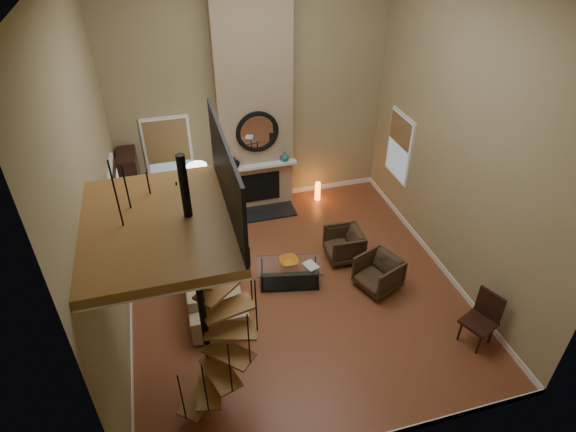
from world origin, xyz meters
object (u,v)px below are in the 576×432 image
object	(u,v)px
armchair_near	(347,244)
armchair_far	(381,271)
hutch	(133,191)
accent_lamp	(318,191)
sofa	(211,277)
floor_lamp	(198,178)
coffee_table	(289,271)
side_chair	(483,317)

from	to	relation	value
armchair_near	armchair_far	size ratio (longest dim) A/B	0.98
hutch	accent_lamp	distance (m)	4.22
hutch	armchair_near	distance (m)	4.64
armchair_far	sofa	bearing A→B (deg)	-123.62
sofa	accent_lamp	world-z (taller)	sofa
floor_lamp	accent_lamp	size ratio (longest dim) A/B	3.73
sofa	coffee_table	size ratio (longest dim) A/B	1.90
armchair_near	floor_lamp	size ratio (longest dim) A/B	0.42
coffee_table	accent_lamp	distance (m)	3.01
floor_lamp	hutch	bearing A→B (deg)	155.11
armchair_near	armchair_far	xyz separation A→B (m)	(0.31, -0.95, 0.00)
accent_lamp	floor_lamp	bearing A→B (deg)	-167.30
armchair_near	armchair_far	world-z (taller)	armchair_far
accent_lamp	hutch	bearing A→B (deg)	-179.86
coffee_table	accent_lamp	xyz separation A→B (m)	(1.45, 2.64, -0.03)
hutch	accent_lamp	xyz separation A→B (m)	(4.16, 0.01, -0.70)
sofa	side_chair	distance (m)	4.75
hutch	floor_lamp	world-z (taller)	hutch
armchair_far	floor_lamp	xyz separation A→B (m)	(-3.00, 2.54, 1.06)
hutch	side_chair	distance (m)	7.24
sofa	armchair_far	bearing A→B (deg)	-100.78
side_chair	floor_lamp	bearing A→B (deg)	134.09
coffee_table	side_chair	world-z (taller)	side_chair
floor_lamp	side_chair	world-z (taller)	floor_lamp
sofa	armchair_near	distance (m)	2.81
side_chair	armchair_near	bearing A→B (deg)	117.62
armchair_near	side_chair	size ratio (longest dim) A/B	0.71
armchair_near	accent_lamp	xyz separation A→B (m)	(0.12, 2.22, -0.10)
coffee_table	floor_lamp	xyz separation A→B (m)	(-1.37, 2.00, 1.13)
floor_lamp	side_chair	bearing A→B (deg)	-45.91
accent_lamp	side_chair	size ratio (longest dim) A/B	0.46
side_chair	armchair_far	bearing A→B (deg)	122.58
floor_lamp	accent_lamp	xyz separation A→B (m)	(2.81, 0.63, -1.16)
hutch	armchair_far	size ratio (longest dim) A/B	2.44
coffee_table	floor_lamp	distance (m)	2.67
accent_lamp	side_chair	xyz separation A→B (m)	(1.23, -4.81, 0.28)
armchair_far	floor_lamp	distance (m)	4.07
hutch	sofa	world-z (taller)	hutch
sofa	side_chair	world-z (taller)	side_chair
sofa	accent_lamp	distance (m)	3.84
sofa	armchair_far	distance (m)	3.17
side_chair	sofa	bearing A→B (deg)	150.87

